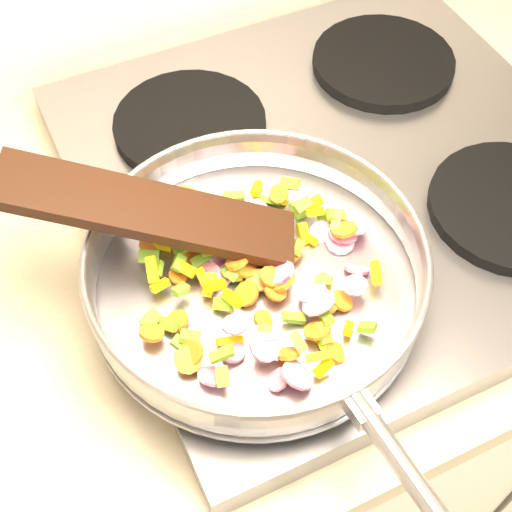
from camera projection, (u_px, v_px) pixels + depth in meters
name	position (u px, v px, depth m)	size (l,w,h in m)	color
cooktop	(341.00, 179.00, 0.87)	(0.60, 0.60, 0.04)	#939399
grate_fl	(292.00, 295.00, 0.73)	(0.19, 0.19, 0.02)	black
grate_bl	(190.00, 124.00, 0.88)	(0.19, 0.19, 0.02)	black
grate_br	(383.00, 62.00, 0.96)	(0.19, 0.19, 0.02)	black
saute_pan	(257.00, 269.00, 0.70)	(0.38, 0.55, 0.06)	#9E9EA5
vegetable_heap	(254.00, 270.00, 0.72)	(0.28, 0.27, 0.05)	yellow
wooden_spatula	(150.00, 211.00, 0.70)	(0.30, 0.07, 0.01)	black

